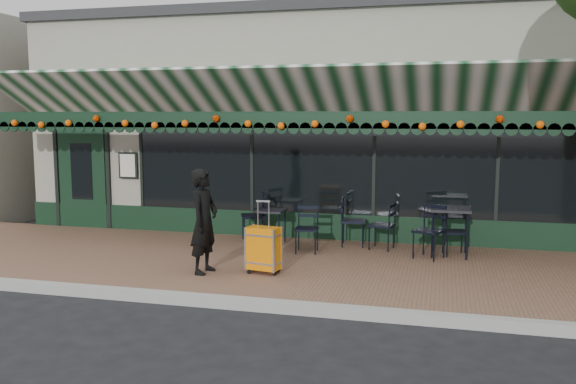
% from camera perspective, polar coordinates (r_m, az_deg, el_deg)
% --- Properties ---
extents(ground, '(80.00, 80.00, 0.00)m').
position_cam_1_polar(ground, '(8.31, -5.14, -10.60)').
color(ground, black).
rests_on(ground, ground).
extents(sidewalk, '(18.00, 4.00, 0.15)m').
position_cam_1_polar(sidewalk, '(10.13, -1.33, -6.88)').
color(sidewalk, brown).
rests_on(sidewalk, ground).
extents(curb, '(18.00, 0.16, 0.15)m').
position_cam_1_polar(curb, '(8.22, -5.34, -10.27)').
color(curb, '#9E9E99').
rests_on(curb, ground).
extents(restaurant_building, '(12.00, 9.60, 4.50)m').
position_cam_1_polar(restaurant_building, '(15.52, 4.55, 6.19)').
color(restaurant_building, gray).
rests_on(restaurant_building, ground).
extents(woman, '(0.44, 0.62, 1.59)m').
position_cam_1_polar(woman, '(9.30, -7.86, -2.73)').
color(woman, black).
rests_on(woman, sidewalk).
extents(suitcase, '(0.53, 0.36, 1.11)m').
position_cam_1_polar(suitcase, '(9.27, -2.31, -5.37)').
color(suitcase, orange).
rests_on(suitcase, sidewalk).
extents(cafe_table_a, '(0.67, 0.67, 0.83)m').
position_cam_1_polar(cafe_table_a, '(10.71, 14.93, -1.87)').
color(cafe_table_a, black).
rests_on(cafe_table_a, sidewalk).
extents(cafe_table_b, '(0.53, 0.53, 0.65)m').
position_cam_1_polar(cafe_table_b, '(11.30, -1.65, -1.98)').
color(cafe_table_b, black).
rests_on(cafe_table_b, sidewalk).
extents(chair_a_left, '(0.50, 0.50, 0.85)m').
position_cam_1_polar(chair_a_left, '(11.03, 8.76, -3.14)').
color(chair_a_left, black).
rests_on(chair_a_left, sidewalk).
extents(chair_a_right, '(0.47, 0.47, 0.79)m').
position_cam_1_polar(chair_a_right, '(10.82, 15.34, -3.66)').
color(chair_a_right, black).
rests_on(chair_a_right, sidewalk).
extents(chair_a_front, '(0.60, 0.60, 0.91)m').
position_cam_1_polar(chair_a_front, '(10.46, 13.06, -3.64)').
color(chair_a_front, black).
rests_on(chair_a_front, sidewalk).
extents(chair_b_left, '(0.62, 0.62, 0.94)m').
position_cam_1_polar(chair_b_left, '(11.63, -3.24, -2.30)').
color(chair_b_left, black).
rests_on(chair_b_left, sidewalk).
extents(chair_b_right, '(0.50, 0.50, 0.91)m').
position_cam_1_polar(chair_b_right, '(11.24, 6.11, -2.75)').
color(chair_b_right, black).
rests_on(chair_b_right, sidewalk).
extents(chair_b_front, '(0.45, 0.45, 0.82)m').
position_cam_1_polar(chair_b_front, '(10.64, 1.77, -3.52)').
color(chair_b_front, black).
rests_on(chair_b_front, sidewalk).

